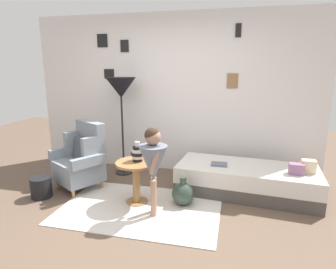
{
  "coord_description": "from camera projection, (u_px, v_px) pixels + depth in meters",
  "views": [
    {
      "loc": [
        1.02,
        -2.69,
        1.73
      ],
      "look_at": [
        0.15,
        0.95,
        0.85
      ],
      "focal_mm": 30.25,
      "sensor_mm": 36.0,
      "label": 1
    }
  ],
  "objects": [
    {
      "name": "ground_plane",
      "position": [
        135.0,
        226.0,
        3.18
      ],
      "size": [
        12.0,
        12.0,
        0.0
      ],
      "primitive_type": "plane",
      "color": "brown"
    },
    {
      "name": "vase_striped",
      "position": [
        138.0,
        153.0,
        3.63
      ],
      "size": [
        0.17,
        0.17,
        0.26
      ],
      "color": "black",
      "rests_on": "side_table"
    },
    {
      "name": "person_child",
      "position": [
        153.0,
        161.0,
        3.28
      ],
      "size": [
        0.34,
        0.34,
        1.08
      ],
      "color": "#A37A60",
      "rests_on": "ground"
    },
    {
      "name": "magazine_basket",
      "position": [
        41.0,
        187.0,
        3.87
      ],
      "size": [
        0.28,
        0.28,
        0.28
      ],
      "primitive_type": "cylinder",
      "color": "black",
      "rests_on": "ground"
    },
    {
      "name": "floor_lamp",
      "position": [
        121.0,
        90.0,
        4.48
      ],
      "size": [
        0.48,
        0.48,
        1.59
      ],
      "color": "black",
      "rests_on": "ground"
    },
    {
      "name": "pillow_head",
      "position": [
        309.0,
        166.0,
        3.67
      ],
      "size": [
        0.17,
        0.12,
        0.17
      ],
      "primitive_type": "cube",
      "rotation": [
        0.0,
        0.0,
        -0.0
      ],
      "color": "beige",
      "rests_on": "daybed"
    },
    {
      "name": "side_table",
      "position": [
        136.0,
        174.0,
        3.65
      ],
      "size": [
        0.53,
        0.53,
        0.56
      ],
      "color": "#9E7042",
      "rests_on": "ground"
    },
    {
      "name": "armchair",
      "position": [
        82.0,
        158.0,
        4.15
      ],
      "size": [
        0.9,
        0.84,
        0.97
      ],
      "color": "tan",
      "rests_on": "ground"
    },
    {
      "name": "daybed",
      "position": [
        246.0,
        180.0,
        3.98
      ],
      "size": [
        1.97,
        0.97,
        0.4
      ],
      "color": "#4C4742",
      "rests_on": "ground"
    },
    {
      "name": "gallery_wall",
      "position": [
        173.0,
        94.0,
        4.73
      ],
      "size": [
        4.8,
        0.12,
        2.6
      ],
      "color": "silver",
      "rests_on": "ground"
    },
    {
      "name": "rug",
      "position": [
        141.0,
        208.0,
        3.58
      ],
      "size": [
        1.98,
        1.3,
        0.01
      ],
      "primitive_type": "cube",
      "color": "silver",
      "rests_on": "ground"
    },
    {
      "name": "book_on_daybed",
      "position": [
        219.0,
        164.0,
        3.97
      ],
      "size": [
        0.22,
        0.16,
        0.03
      ],
      "primitive_type": "cube",
      "rotation": [
        0.0,
        0.0,
        0.02
      ],
      "color": "slate",
      "rests_on": "daybed"
    },
    {
      "name": "demijohn_near",
      "position": [
        183.0,
        194.0,
        3.65
      ],
      "size": [
        0.29,
        0.29,
        0.38
      ],
      "color": "#2D3D33",
      "rests_on": "ground"
    },
    {
      "name": "pillow_mid",
      "position": [
        296.0,
        169.0,
        3.62
      ],
      "size": [
        0.19,
        0.13,
        0.14
      ],
      "primitive_type": "cube",
      "rotation": [
        0.0,
        0.0,
        -0.07
      ],
      "color": "gray",
      "rests_on": "daybed"
    }
  ]
}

